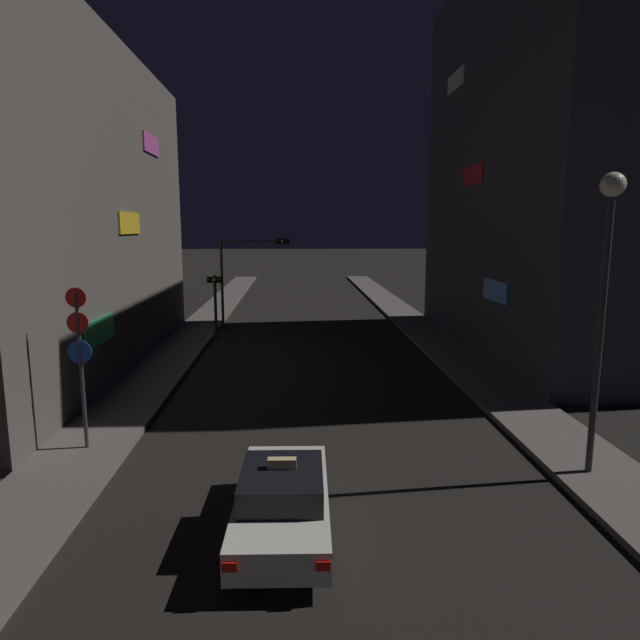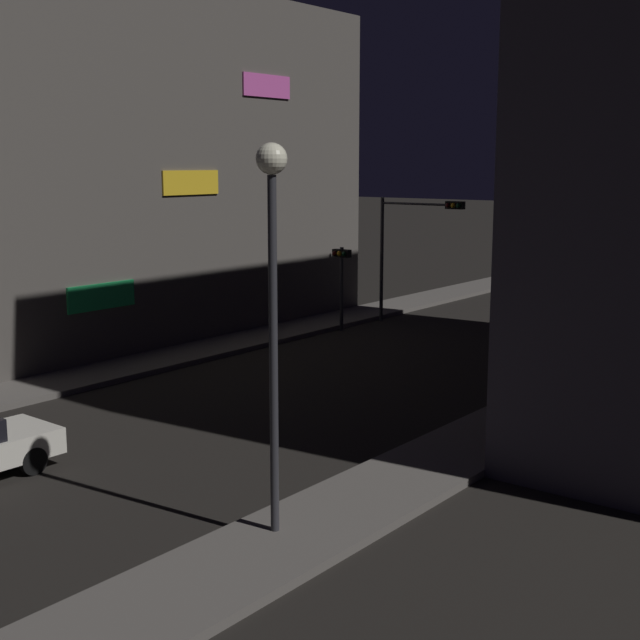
# 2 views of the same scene
# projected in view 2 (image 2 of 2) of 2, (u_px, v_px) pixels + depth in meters

# --- Properties ---
(sidewalk_left) EXTENTS (2.41, 66.34, 0.18)m
(sidewalk_left) POSITION_uv_depth(u_px,v_px,m) (354.00, 316.00, 39.96)
(sidewalk_left) COLOR #5B5651
(sidewalk_left) RESTS_ON ground_plane
(building_facade_left) EXTENTS (9.08, 21.64, 13.53)m
(building_facade_left) POSITION_uv_depth(u_px,v_px,m) (112.00, 167.00, 35.42)
(building_facade_left) COLOR #514C47
(building_facade_left) RESTS_ON ground_plane
(traffic_light_overhead) EXTENTS (4.08, 0.42, 5.48)m
(traffic_light_overhead) POSITION_uv_depth(u_px,v_px,m) (411.00, 234.00, 37.52)
(traffic_light_overhead) COLOR #2D2D33
(traffic_light_overhead) RESTS_ON ground_plane
(traffic_light_left_kerb) EXTENTS (0.80, 0.42, 3.51)m
(traffic_light_left_kerb) POSITION_uv_depth(u_px,v_px,m) (341.00, 271.00, 36.39)
(traffic_light_left_kerb) COLOR #2D2D33
(traffic_light_left_kerb) RESTS_ON ground_plane
(street_lamp_near_block) EXTENTS (0.56, 0.56, 7.12)m
(street_lamp_near_block) POSITION_uv_depth(u_px,v_px,m) (273.00, 259.00, 15.51)
(street_lamp_near_block) COLOR #2D2D33
(street_lamp_near_block) RESTS_ON sidewalk_right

